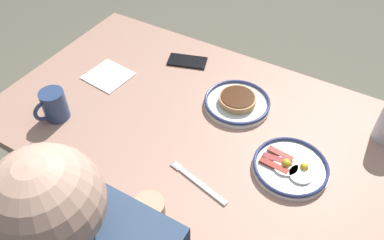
{
  "coord_description": "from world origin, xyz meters",
  "views": [
    {
      "loc": [
        -0.34,
        0.77,
        1.62
      ],
      "look_at": [
        0.08,
        0.04,
        0.78
      ],
      "focal_mm": 36.0,
      "sensor_mm": 36.0,
      "label": 1
    }
  ],
  "objects_px": {
    "cell_phone": "(187,61)",
    "fork_near": "(198,182)",
    "plate_near_main": "(290,167)",
    "coffee_mug": "(54,105)",
    "plate_center_pancakes": "(238,102)",
    "paper_napkin": "(108,76)"
  },
  "relations": [
    {
      "from": "cell_phone",
      "to": "fork_near",
      "type": "distance_m",
      "value": 0.55
    },
    {
      "from": "coffee_mug",
      "to": "paper_napkin",
      "type": "distance_m",
      "value": 0.25
    },
    {
      "from": "coffee_mug",
      "to": "plate_near_main",
      "type": "bearing_deg",
      "value": -166.42
    },
    {
      "from": "plate_center_pancakes",
      "to": "coffee_mug",
      "type": "bearing_deg",
      "value": 35.43
    },
    {
      "from": "plate_near_main",
      "to": "cell_phone",
      "type": "distance_m",
      "value": 0.59
    },
    {
      "from": "cell_phone",
      "to": "fork_near",
      "type": "relative_size",
      "value": 0.72
    },
    {
      "from": "cell_phone",
      "to": "paper_napkin",
      "type": "distance_m",
      "value": 0.3
    },
    {
      "from": "coffee_mug",
      "to": "cell_phone",
      "type": "distance_m",
      "value": 0.51
    },
    {
      "from": "plate_near_main",
      "to": "coffee_mug",
      "type": "bearing_deg",
      "value": 13.58
    },
    {
      "from": "plate_near_main",
      "to": "cell_phone",
      "type": "bearing_deg",
      "value": -29.52
    },
    {
      "from": "cell_phone",
      "to": "plate_center_pancakes",
      "type": "bearing_deg",
      "value": 137.14
    },
    {
      "from": "plate_near_main",
      "to": "fork_near",
      "type": "relative_size",
      "value": 1.07
    },
    {
      "from": "plate_center_pancakes",
      "to": "coffee_mug",
      "type": "relative_size",
      "value": 1.98
    },
    {
      "from": "plate_center_pancakes",
      "to": "paper_napkin",
      "type": "bearing_deg",
      "value": 11.41
    },
    {
      "from": "coffee_mug",
      "to": "fork_near",
      "type": "relative_size",
      "value": 0.55
    },
    {
      "from": "paper_napkin",
      "to": "fork_near",
      "type": "relative_size",
      "value": 0.75
    },
    {
      "from": "cell_phone",
      "to": "fork_near",
      "type": "bearing_deg",
      "value": 105.53
    },
    {
      "from": "plate_near_main",
      "to": "plate_center_pancakes",
      "type": "bearing_deg",
      "value": -34.42
    },
    {
      "from": "plate_center_pancakes",
      "to": "cell_phone",
      "type": "height_order",
      "value": "plate_center_pancakes"
    },
    {
      "from": "plate_near_main",
      "to": "coffee_mug",
      "type": "relative_size",
      "value": 1.94
    },
    {
      "from": "plate_near_main",
      "to": "fork_near",
      "type": "distance_m",
      "value": 0.27
    },
    {
      "from": "coffee_mug",
      "to": "cell_phone",
      "type": "relative_size",
      "value": 0.77
    }
  ]
}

